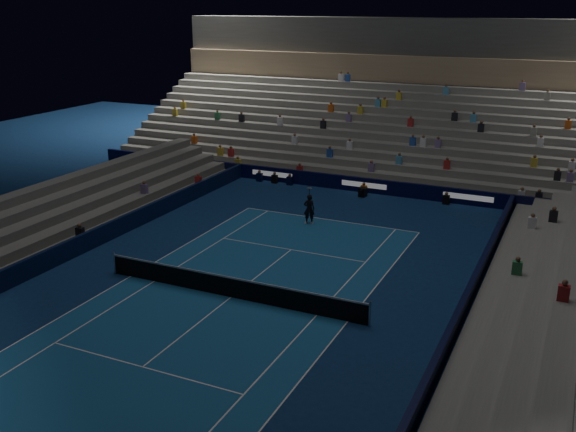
% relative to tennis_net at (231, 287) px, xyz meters
% --- Properties ---
extents(ground, '(90.00, 90.00, 0.00)m').
position_rel_tennis_net_xyz_m(ground, '(0.00, 0.00, -0.50)').
color(ground, '#0D254E').
rests_on(ground, ground).
extents(court_surface, '(10.97, 23.77, 0.01)m').
position_rel_tennis_net_xyz_m(court_surface, '(0.00, 0.00, -0.50)').
color(court_surface, navy).
rests_on(court_surface, ground).
extents(sponsor_barrier_far, '(44.00, 0.25, 1.00)m').
position_rel_tennis_net_xyz_m(sponsor_barrier_far, '(0.00, 18.50, -0.00)').
color(sponsor_barrier_far, black).
rests_on(sponsor_barrier_far, ground).
extents(sponsor_barrier_east, '(0.25, 37.00, 1.00)m').
position_rel_tennis_net_xyz_m(sponsor_barrier_east, '(9.70, 0.00, -0.00)').
color(sponsor_barrier_east, black).
rests_on(sponsor_barrier_east, ground).
extents(sponsor_barrier_west, '(0.25, 37.00, 1.00)m').
position_rel_tennis_net_xyz_m(sponsor_barrier_west, '(-9.70, 0.00, -0.00)').
color(sponsor_barrier_west, '#081232').
rests_on(sponsor_barrier_west, ground).
extents(grandstand_main, '(44.00, 15.20, 11.20)m').
position_rel_tennis_net_xyz_m(grandstand_main, '(0.00, 27.90, 2.87)').
color(grandstand_main, slate).
rests_on(grandstand_main, ground).
extents(grandstand_east, '(5.00, 37.00, 2.50)m').
position_rel_tennis_net_xyz_m(grandstand_east, '(13.17, 0.00, 0.41)').
color(grandstand_east, slate).
rests_on(grandstand_east, ground).
extents(grandstand_west, '(5.00, 37.00, 2.50)m').
position_rel_tennis_net_xyz_m(grandstand_west, '(-13.17, 0.00, 0.41)').
color(grandstand_west, '#61615D').
rests_on(grandstand_west, ground).
extents(tennis_net, '(12.90, 0.10, 1.10)m').
position_rel_tennis_net_xyz_m(tennis_net, '(0.00, 0.00, 0.00)').
color(tennis_net, '#B2B2B7').
rests_on(tennis_net, ground).
extents(tennis_player, '(0.75, 0.61, 1.78)m').
position_rel_tennis_net_xyz_m(tennis_player, '(-0.84, 10.77, 0.39)').
color(tennis_player, black).
rests_on(tennis_player, ground).
extents(broadcast_camera, '(0.49, 0.92, 0.60)m').
position_rel_tennis_net_xyz_m(broadcast_camera, '(0.23, 17.43, -0.19)').
color(broadcast_camera, black).
rests_on(broadcast_camera, ground).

